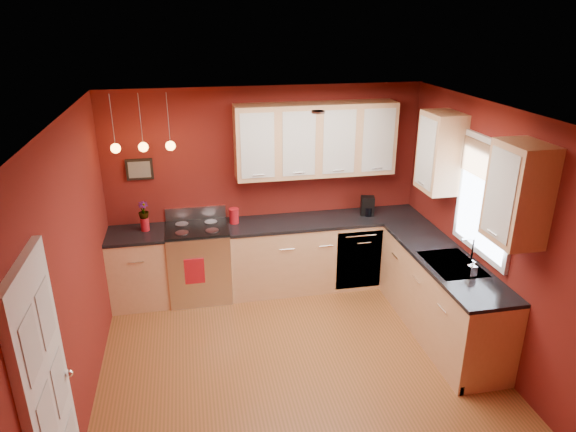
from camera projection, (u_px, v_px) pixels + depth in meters
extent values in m
plane|color=#98522C|center=(301.00, 375.00, 5.19)|extent=(4.20, 4.20, 0.00)
cube|color=silver|center=(304.00, 118.00, 4.23)|extent=(4.00, 4.20, 0.02)
cube|color=maroon|center=(266.00, 188.00, 6.62)|extent=(4.00, 0.02, 2.60)
cube|color=maroon|center=(387.00, 428.00, 2.79)|extent=(4.00, 0.02, 2.60)
cube|color=maroon|center=(72.00, 280.00, 4.34)|extent=(0.02, 4.20, 2.60)
cube|color=maroon|center=(499.00, 242.00, 5.07)|extent=(0.02, 4.20, 2.60)
cube|color=#E0AA78|center=(140.00, 269.00, 6.36)|extent=(0.70, 0.60, 0.90)
cube|color=#E0AA78|center=(325.00, 253.00, 6.79)|extent=(2.54, 0.60, 0.90)
cube|color=#E0AA78|center=(440.00, 297.00, 5.74)|extent=(0.60, 2.10, 0.90)
cube|color=black|center=(136.00, 234.00, 6.19)|extent=(0.70, 0.62, 0.04)
cube|color=black|center=(326.00, 220.00, 6.62)|extent=(2.54, 0.62, 0.04)
cube|color=black|center=(445.00, 259.00, 5.57)|extent=(0.62, 2.10, 0.04)
cube|color=silver|center=(199.00, 263.00, 6.49)|extent=(0.76, 0.64, 0.92)
cube|color=black|center=(200.00, 273.00, 6.21)|extent=(0.55, 0.02, 0.32)
cylinder|color=silver|center=(199.00, 255.00, 6.11)|extent=(0.60, 0.02, 0.02)
cube|color=black|center=(197.00, 229.00, 6.32)|extent=(0.76, 0.60, 0.03)
cylinder|color=gray|center=(182.00, 233.00, 6.15)|extent=(0.16, 0.16, 0.01)
cylinder|color=gray|center=(212.00, 230.00, 6.21)|extent=(0.16, 0.16, 0.01)
cylinder|color=gray|center=(182.00, 224.00, 6.40)|extent=(0.16, 0.16, 0.01)
cylinder|color=gray|center=(211.00, 222.00, 6.47)|extent=(0.16, 0.16, 0.01)
cube|color=silver|center=(196.00, 213.00, 6.55)|extent=(0.76, 0.04, 0.16)
cube|color=silver|center=(359.00, 260.00, 6.60)|extent=(0.60, 0.02, 0.80)
cube|color=gray|center=(452.00, 266.00, 5.43)|extent=(0.50, 0.70, 0.05)
cube|color=black|center=(444.00, 259.00, 5.59)|extent=(0.42, 0.30, 0.02)
cube|color=black|center=(460.00, 274.00, 5.28)|extent=(0.42, 0.30, 0.02)
cylinder|color=white|center=(473.00, 250.00, 5.41)|extent=(0.02, 0.02, 0.28)
cylinder|color=white|center=(468.00, 239.00, 5.35)|extent=(0.16, 0.02, 0.02)
cube|color=white|center=(486.00, 199.00, 5.21)|extent=(0.04, 1.02, 1.22)
cube|color=white|center=(484.00, 199.00, 5.21)|extent=(0.01, 0.90, 1.10)
cube|color=#8F6547|center=(488.00, 164.00, 5.07)|extent=(0.02, 0.96, 0.36)
cube|color=white|center=(49.00, 403.00, 3.36)|extent=(0.06, 0.82, 2.05)
cube|color=silver|center=(31.00, 346.00, 2.99)|extent=(0.00, 0.28, 0.40)
cube|color=silver|center=(46.00, 313.00, 3.31)|extent=(0.00, 0.28, 0.40)
cube|color=silver|center=(48.00, 420.00, 3.19)|extent=(0.00, 0.28, 0.40)
cube|color=silver|center=(60.00, 382.00, 3.52)|extent=(0.00, 0.28, 0.40)
sphere|color=white|center=(69.00, 373.00, 3.68)|extent=(0.06, 0.06, 0.06)
cube|color=#E0AA78|center=(316.00, 140.00, 6.33)|extent=(2.00, 0.35, 0.90)
cube|color=#E0AA78|center=(474.00, 170.00, 5.10)|extent=(0.35, 1.95, 0.90)
cube|color=black|center=(139.00, 169.00, 6.19)|extent=(0.32, 0.03, 0.26)
cylinder|color=gray|center=(112.00, 122.00, 5.62)|extent=(0.01, 0.01, 0.60)
sphere|color=#FFA53F|center=(116.00, 148.00, 5.73)|extent=(0.11, 0.11, 0.11)
cylinder|color=gray|center=(141.00, 121.00, 5.67)|extent=(0.01, 0.01, 0.60)
sphere|color=#FFA53F|center=(143.00, 147.00, 5.78)|extent=(0.11, 0.11, 0.11)
cylinder|color=gray|center=(168.00, 120.00, 5.73)|extent=(0.01, 0.01, 0.60)
sphere|color=#FFA53F|center=(170.00, 146.00, 5.84)|extent=(0.11, 0.11, 0.11)
cylinder|color=#B2131C|center=(234.00, 216.00, 6.44)|extent=(0.12, 0.12, 0.18)
cylinder|color=#B2131C|center=(234.00, 209.00, 6.41)|extent=(0.13, 0.13, 0.02)
cylinder|color=#B2131C|center=(145.00, 224.00, 6.22)|extent=(0.10, 0.10, 0.16)
imported|color=#B2131C|center=(143.00, 211.00, 6.16)|extent=(0.17, 0.17, 0.22)
cube|color=black|center=(367.00, 206.00, 6.70)|extent=(0.20, 0.18, 0.25)
cylinder|color=black|center=(368.00, 212.00, 6.68)|extent=(0.11, 0.11, 0.11)
imported|color=white|center=(472.00, 268.00, 5.13)|extent=(0.08, 0.08, 0.17)
cube|color=#B2131C|center=(195.00, 271.00, 6.16)|extent=(0.24, 0.02, 0.32)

